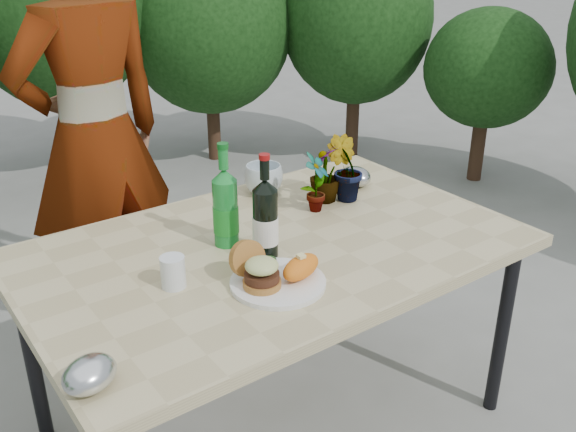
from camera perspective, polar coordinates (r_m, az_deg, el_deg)
ground at (r=2.53m, az=-1.12°, el=-17.76°), size 80.00×80.00×0.00m
patio_table at (r=2.13m, az=-1.27°, el=-3.86°), size 1.60×1.00×0.75m
shrub_hedge at (r=3.44m, az=-18.27°, el=13.21°), size 6.89×5.02×2.02m
dinner_plate at (r=1.87m, az=-0.90°, el=-5.96°), size 0.28×0.28×0.01m
burger_stack at (r=1.83m, az=-2.67°, el=-4.79°), size 0.11×0.16×0.11m
sweet_potato at (r=1.87m, az=1.16°, el=-4.57°), size 0.17×0.12×0.06m
grilled_veg at (r=1.93m, az=-2.07°, el=-4.15°), size 0.08×0.05×0.03m
wine_bottle at (r=1.98m, az=-2.03°, el=-0.32°), size 0.08×0.08×0.34m
sparkling_water at (r=2.05m, az=-5.58°, el=0.66°), size 0.08×0.08×0.34m
plastic_cup at (r=1.87m, az=-10.19°, el=-4.92°), size 0.07×0.07×0.09m
seedling_left at (r=2.29m, az=2.49°, el=2.98°), size 0.14×0.12×0.22m
seedling_mid at (r=2.40m, az=5.07°, el=4.19°), size 0.17×0.17×0.25m
seedling_right at (r=2.39m, az=3.30°, el=3.76°), size 0.17×0.17×0.21m
blue_bowl at (r=2.47m, az=-2.19°, el=3.27°), size 0.17×0.17×0.12m
foil_packet_left at (r=1.54m, az=-17.23°, el=-13.28°), size 0.16×0.15×0.08m
foil_packet_right at (r=2.56m, az=6.06°, el=3.51°), size 0.11×0.13×0.08m
person at (r=2.72m, az=-16.77°, el=6.57°), size 0.73×0.54×1.82m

